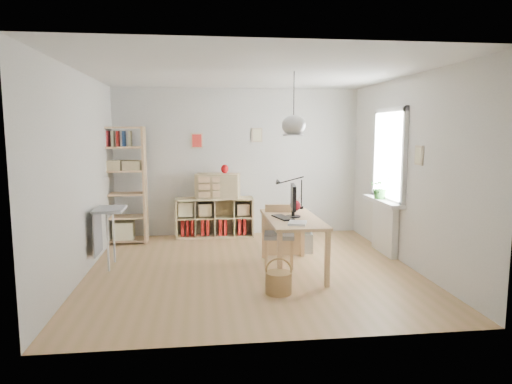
{
  "coord_description": "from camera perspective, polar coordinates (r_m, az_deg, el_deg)",
  "views": [
    {
      "loc": [
        -0.68,
        -6.17,
        1.92
      ],
      "look_at": [
        0.1,
        0.3,
        1.05
      ],
      "focal_mm": 32.0,
      "sensor_mm": 36.0,
      "label": 1
    }
  ],
  "objects": [
    {
      "name": "desk",
      "position": [
        6.27,
        4.59,
        -4.04
      ],
      "size": [
        0.7,
        1.5,
        0.75
      ],
      "color": "tan",
      "rests_on": "ground"
    },
    {
      "name": "side_table",
      "position": [
        6.78,
        -18.34,
        -3.43
      ],
      "size": [
        0.4,
        0.55,
        0.85
      ],
      "color": "gray",
      "rests_on": "ground"
    },
    {
      "name": "storage_chest",
      "position": [
        7.49,
        4.76,
        -5.66
      ],
      "size": [
        0.69,
        0.76,
        0.63
      ],
      "rotation": [
        0.0,
        0.0,
        -0.16
      ],
      "color": "silver",
      "rests_on": "ground"
    },
    {
      "name": "room_shell",
      "position": [
        6.15,
        4.72,
        8.33
      ],
      "size": [
        4.5,
        4.5,
        4.5
      ],
      "color": "silver",
      "rests_on": "ground"
    },
    {
      "name": "radiator",
      "position": [
        7.51,
        15.8,
        -4.36
      ],
      "size": [
        0.1,
        0.8,
        0.8
      ],
      "primitive_type": "cube",
      "color": "silver",
      "rests_on": "ground"
    },
    {
      "name": "window_unit",
      "position": [
        7.38,
        16.38,
        4.42
      ],
      "size": [
        0.07,
        1.16,
        1.46
      ],
      "color": "white",
      "rests_on": "ground"
    },
    {
      "name": "potted_plant",
      "position": [
        7.43,
        15.31,
        0.52
      ],
      "size": [
        0.38,
        0.36,
        0.36
      ],
      "primitive_type": "imported",
      "rotation": [
        0.0,
        0.0,
        -0.28
      ],
      "color": "#296225",
      "rests_on": "windowsill"
    },
    {
      "name": "yarn_ball",
      "position": [
        6.76,
        4.92,
        -1.7
      ],
      "size": [
        0.16,
        0.16,
        0.16
      ],
      "primitive_type": "sphere",
      "color": "#540B10",
      "rests_on": "desk"
    },
    {
      "name": "windowsill",
      "position": [
        7.42,
        15.56,
        -1.13
      ],
      "size": [
        0.22,
        1.2,
        0.06
      ],
      "primitive_type": "cube",
      "color": "white",
      "rests_on": "radiator"
    },
    {
      "name": "monitor",
      "position": [
        6.25,
        4.68,
        -0.88
      ],
      "size": [
        0.21,
        0.51,
        0.45
      ],
      "rotation": [
        0.0,
        0.0,
        -0.14
      ],
      "color": "black",
      "rests_on": "desk"
    },
    {
      "name": "tall_bookshelf",
      "position": [
        8.13,
        -16.45,
        1.42
      ],
      "size": [
        0.8,
        0.38,
        2.0
      ],
      "color": "tan",
      "rests_on": "ground"
    },
    {
      "name": "drawer_chest",
      "position": [
        8.27,
        -4.8,
        0.79
      ],
      "size": [
        0.83,
        0.51,
        0.44
      ],
      "primitive_type": "cube",
      "rotation": [
        0.0,
        0.0,
        -0.21
      ],
      "color": "beige",
      "rests_on": "cube_shelf"
    },
    {
      "name": "red_vase",
      "position": [
        8.25,
        -3.93,
        2.89
      ],
      "size": [
        0.13,
        0.13,
        0.16
      ],
      "primitive_type": "ellipsoid",
      "color": "#A90E10",
      "rests_on": "drawer_chest"
    },
    {
      "name": "paper_tray",
      "position": [
        5.82,
        5.2,
        -3.88
      ],
      "size": [
        0.29,
        0.33,
        0.03
      ],
      "primitive_type": "cube",
      "rotation": [
        0.0,
        0.0,
        -0.31
      ],
      "color": "white",
      "rests_on": "desk"
    },
    {
      "name": "cube_shelf",
      "position": [
        8.41,
        -5.34,
        -3.54
      ],
      "size": [
        1.4,
        0.38,
        0.72
      ],
      "color": "beige",
      "rests_on": "ground"
    },
    {
      "name": "chair",
      "position": [
        6.58,
        2.92,
        -4.95
      ],
      "size": [
        0.49,
        0.49,
        0.86
      ],
      "rotation": [
        0.0,
        0.0,
        -0.18
      ],
      "color": "gray",
      "rests_on": "ground"
    },
    {
      "name": "wicker_basket",
      "position": [
        5.54,
        2.84,
        -11.15
      ],
      "size": [
        0.32,
        0.31,
        0.44
      ],
      "rotation": [
        0.0,
        0.0,
        -0.12
      ],
      "color": "olive",
      "rests_on": "ground"
    },
    {
      "name": "task_lamp",
      "position": [
        6.81,
        4.04,
        0.43
      ],
      "size": [
        0.44,
        0.16,
        0.47
      ],
      "color": "black",
      "rests_on": "desk"
    },
    {
      "name": "ground",
      "position": [
        6.5,
        -0.57,
        -9.58
      ],
      "size": [
        4.5,
        4.5,
        0.0
      ],
      "primitive_type": "plane",
      "color": "#AB8155",
      "rests_on": "ground"
    },
    {
      "name": "keyboard",
      "position": [
        6.19,
        3.37,
        -3.21
      ],
      "size": [
        0.26,
        0.44,
        0.02
      ],
      "primitive_type": "cube",
      "rotation": [
        0.0,
        0.0,
        0.27
      ],
      "color": "black",
      "rests_on": "desk"
    }
  ]
}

